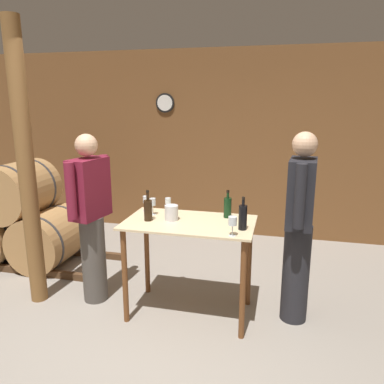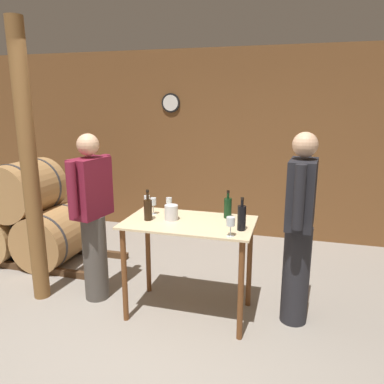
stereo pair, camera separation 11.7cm
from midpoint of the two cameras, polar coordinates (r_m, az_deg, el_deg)
The scene contains 15 objects.
ground_plane at distance 3.31m, azimuth -6.84°, elevation -22.90°, with size 14.00×14.00×0.00m, color gray.
back_wall at distance 5.57m, azimuth 4.63°, elevation 7.26°, with size 8.40×0.08×2.70m.
barrel_rack at distance 5.10m, azimuth -23.09°, elevation -3.91°, with size 2.38×0.79×1.27m.
tasting_table at distance 3.44m, azimuth 0.52°, elevation -7.25°, with size 1.17×0.68×0.91m.
wooden_post at distance 3.87m, azimuth -22.76°, elevation 3.42°, with size 0.16×0.16×2.70m.
wine_bottle_far_left at distance 3.41m, azimuth -5.76°, elevation -2.61°, with size 0.07×0.07×0.28m.
wine_bottle_left at distance 3.48m, azimuth 6.43°, elevation -2.34°, with size 0.07×0.07×0.26m.
wine_bottle_center at distance 3.17m, azimuth 8.63°, elevation -3.82°, with size 0.07×0.07×0.28m.
wine_glass_near_left at distance 3.71m, azimuth -5.99°, elevation -1.20°, with size 0.06×0.06×0.15m.
wine_glass_near_center at distance 3.57m, azimuth -5.00°, elevation -1.58°, with size 0.06×0.06×0.16m.
wine_glass_near_right at distance 3.70m, azimuth -2.63°, elevation -1.42°, with size 0.06×0.06×0.13m.
wine_glass_far_side at distance 3.00m, azimuth 7.01°, elevation -4.58°, with size 0.07×0.07×0.16m.
ice_bucket at distance 3.41m, azimuth -2.20°, elevation -3.15°, with size 0.12×0.12×0.14m.
person_host at distance 3.40m, azimuth 16.99°, elevation -5.00°, with size 0.25×0.59×1.73m.
person_visitor_with_scarf at distance 3.78m, azimuth -14.07°, elevation -3.38°, with size 0.29×0.58×1.68m.
Camera 2 is at (1.12, -2.43, 1.97)m, focal length 35.00 mm.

